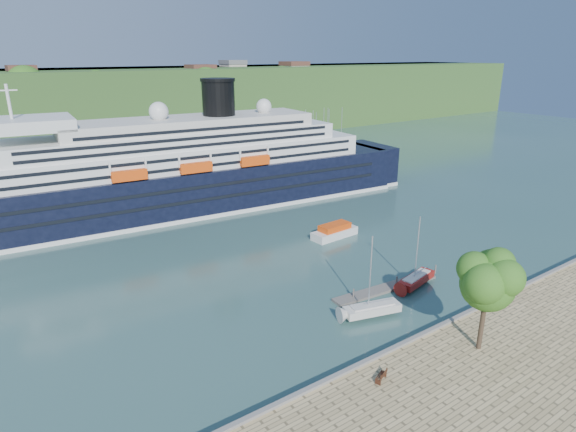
# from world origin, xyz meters

# --- Properties ---
(ground) EXTENTS (400.00, 400.00, 0.00)m
(ground) POSITION_xyz_m (0.00, 0.00, 0.00)
(ground) COLOR #2E514F
(ground) RESTS_ON ground
(far_hillside) EXTENTS (400.00, 50.00, 24.00)m
(far_hillside) POSITION_xyz_m (0.00, 145.00, 12.00)
(far_hillside) COLOR #2D5522
(far_hillside) RESTS_ON ground
(quay_coping) EXTENTS (220.00, 0.50, 0.30)m
(quay_coping) POSITION_xyz_m (0.00, -0.20, 1.15)
(quay_coping) COLOR slate
(quay_coping) RESTS_ON promenade
(cruise_ship) EXTENTS (110.70, 26.22, 24.63)m
(cruise_ship) POSITION_xyz_m (-9.09, 57.23, 12.32)
(cruise_ship) COLOR black
(cruise_ship) RESTS_ON ground
(park_bench) EXTENTS (1.79, 1.27, 1.06)m
(park_bench) POSITION_xyz_m (-12.86, -2.84, 1.53)
(park_bench) COLOR #4E2916
(park_bench) RESTS_ON promenade
(promenade_tree) EXTENTS (6.92, 6.92, 11.46)m
(promenade_tree) POSITION_xyz_m (-1.21, -4.91, 6.73)
(promenade_tree) COLOR #2A671B
(promenade_tree) RESTS_ON promenade
(floating_pontoon) EXTENTS (15.95, 3.37, 0.35)m
(floating_pontoon) POSITION_xyz_m (1.96, 10.66, 0.18)
(floating_pontoon) COLOR slate
(floating_pontoon) RESTS_ON ground
(sailboat_white_near) EXTENTS (7.72, 4.02, 9.61)m
(sailboat_white_near) POSITION_xyz_m (-4.40, 6.81, 4.81)
(sailboat_white_near) COLOR silver
(sailboat_white_near) RESTS_ON ground
(sailboat_red) EXTENTS (7.46, 3.44, 9.30)m
(sailboat_red) POSITION_xyz_m (5.83, 9.07, 4.65)
(sailboat_red) COLOR maroon
(sailboat_red) RESTS_ON ground
(tender_launch) EXTENTS (8.47, 3.33, 2.30)m
(tender_launch) POSITION_xyz_m (8.66, 28.77, 1.15)
(tender_launch) COLOR #EA490D
(tender_launch) RESTS_ON ground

